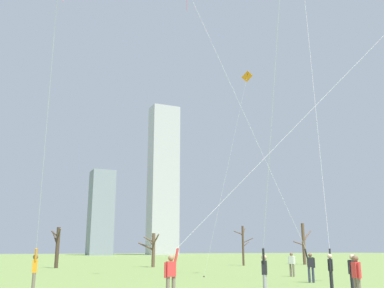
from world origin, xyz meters
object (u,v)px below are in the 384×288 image
distant_kite_drifting_right_orange (243,97)px  bare_tree_right_of_center (243,244)px  kite_flyer_midfield_left_green (257,180)px  kite_flyer_foreground_left_red (291,221)px  kite_flyer_midfield_center_purple (269,205)px  bare_tree_leftmost (304,243)px  bystander_strolling_midfield (353,272)px  kite_flyer_far_back_pink (37,239)px  kite_flyer_foreground_right_white (320,160)px  bare_tree_center (153,248)px  bare_tree_far_right_edge (57,246)px  bystander_watching_nearby (357,276)px  bystander_far_off_by_trees (292,263)px

distant_kite_drifting_right_orange → bare_tree_right_of_center: distant_kite_drifting_right_orange is taller
kite_flyer_midfield_left_green → kite_flyer_foreground_left_red: bearing=44.6°
kite_flyer_midfield_center_purple → bare_tree_leftmost: kite_flyer_midfield_center_purple is taller
bystander_strolling_midfield → kite_flyer_foreground_left_red: bearing=74.3°
bystander_strolling_midfield → kite_flyer_midfield_left_green: bearing=174.2°
kite_flyer_far_back_pink → kite_flyer_foreground_right_white: bearing=-8.2°
kite_flyer_foreground_left_red → bare_tree_center: kite_flyer_foreground_left_red is taller
distant_kite_drifting_right_orange → bare_tree_far_right_edge: 25.35m
distant_kite_drifting_right_orange → bare_tree_leftmost: (19.70, 18.72, -10.41)m
kite_flyer_midfield_center_purple → bystander_watching_nearby: bearing=-40.2°
bystander_strolling_midfield → bare_tree_right_of_center: size_ratio=0.35×
kite_flyer_foreground_left_red → bystander_watching_nearby: (-4.00, -8.93, -2.53)m
kite_flyer_midfield_center_purple → kite_flyer_foreground_left_red: 9.41m
bystander_far_off_by_trees → bare_tree_far_right_edge: size_ratio=0.40×
kite_flyer_midfield_left_green → bystander_strolling_midfield: size_ratio=10.21×
bare_tree_right_of_center → bare_tree_leftmost: 8.94m
bare_tree_far_right_edge → bare_tree_right_of_center: bare_tree_right_of_center is taller
bystander_watching_nearby → bystander_strolling_midfield: size_ratio=1.00×
kite_flyer_foreground_right_white → bare_tree_right_of_center: bearing=67.6°
kite_flyer_midfield_center_purple → bystander_far_off_by_trees: size_ratio=10.74×
kite_flyer_foreground_right_white → bare_tree_leftmost: kite_flyer_foreground_right_white is taller
bare_tree_center → distant_kite_drifting_right_orange: bearing=-88.4°
kite_flyer_midfield_center_purple → bystander_watching_nearby: (2.27, -1.92, -2.60)m
bystander_far_off_by_trees → distant_kite_drifting_right_orange: distant_kite_drifting_right_orange is taller
bare_tree_leftmost → kite_flyer_midfield_left_green: bearing=-130.8°
kite_flyer_foreground_right_white → bare_tree_center: size_ratio=6.23×
bystander_far_off_by_trees → distant_kite_drifting_right_orange: size_ratio=0.11×
kite_flyer_midfield_center_purple → distant_kite_drifting_right_orange: kite_flyer_midfield_center_purple is taller
kite_flyer_midfield_left_green → kite_flyer_midfield_center_purple: bearing=-95.4°
kite_flyer_far_back_pink → bare_tree_center: bearing=61.1°
bare_tree_right_of_center → kite_flyer_midfield_left_green: bearing=-119.7°
kite_flyer_midfield_center_purple → bare_tree_center: size_ratio=4.90×
bystander_far_off_by_trees → bystander_strolling_midfield: (-5.02, -10.96, 0.00)m
bystander_far_off_by_trees → kite_flyer_midfield_center_purple: bearing=-129.6°
bare_tree_far_right_edge → kite_flyer_midfield_center_purple: bearing=-83.7°
bare_tree_far_right_edge → bare_tree_leftmost: (29.91, -1.78, 0.43)m
bare_tree_center → bare_tree_leftmost: (20.20, 0.04, 0.64)m
bare_tree_right_of_center → bare_tree_leftmost: (8.94, 0.08, 0.18)m
kite_flyer_midfield_left_green → bystander_strolling_midfield: kite_flyer_midfield_left_green is taller
kite_flyer_foreground_right_white → bystander_far_off_by_trees: bearing=65.8°
kite_flyer_midfield_center_purple → bystander_far_off_by_trees: 15.05m
kite_flyer_far_back_pink → kite_flyer_foreground_left_red: (14.16, 1.09, 1.16)m
bare_tree_center → kite_flyer_midfield_left_green: bearing=-101.1°
kite_flyer_foreground_right_white → bare_tree_far_right_edge: size_ratio=5.43×
kite_flyer_midfield_left_green → bare_tree_right_of_center: size_ratio=3.62×
kite_flyer_far_back_pink → bare_tree_leftmost: 42.51m
kite_flyer_midfield_center_purple → distant_kite_drifting_right_orange: 17.05m
bare_tree_far_right_edge → kite_flyer_midfield_left_green: bearing=-83.4°
kite_flyer_foreground_right_white → kite_flyer_midfield_left_green: size_ratio=1.34×
bystander_strolling_midfield → bare_tree_center: 30.80m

